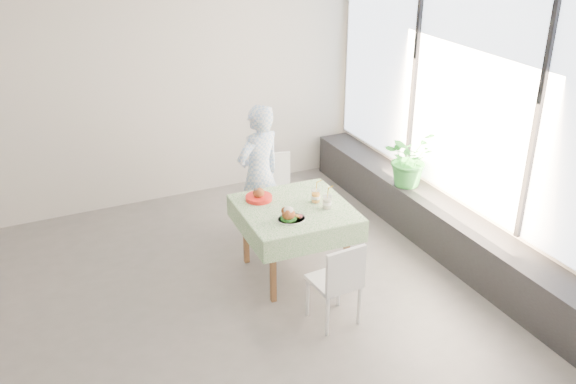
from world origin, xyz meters
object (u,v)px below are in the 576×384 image
cafe_table (295,232)px  main_dish (290,216)px  chair_near (334,297)px  diner (259,175)px  potted_plant (409,158)px  juice_cup_orange (316,196)px  chair_far (274,211)px

cafe_table → main_dish: bearing=-125.2°
cafe_table → chair_near: bearing=-92.1°
cafe_table → main_dish: size_ratio=3.97×
diner → potted_plant: diner is taller
chair_near → juice_cup_orange: bearing=73.4°
chair_near → main_dish: 0.85m
chair_near → juice_cup_orange: juice_cup_orange is taller
juice_cup_orange → cafe_table: bearing=-176.6°
diner → juice_cup_orange: diner is taller
chair_far → chair_near: (-0.18, -1.71, -0.03)m
cafe_table → chair_far: chair_far is taller
diner → juice_cup_orange: 0.82m
main_dish → juice_cup_orange: 0.46m
juice_cup_orange → diner: bearing=110.0°
chair_near → potted_plant: (1.64, 1.29, 0.57)m
cafe_table → potted_plant: size_ratio=1.70×
chair_far → chair_near: bearing=-95.9°
main_dish → potted_plant: (1.77, 0.64, 0.03)m
chair_far → juice_cup_orange: size_ratio=3.49×
chair_near → chair_far: bearing=84.1°
cafe_table → diner: size_ratio=0.70×
cafe_table → diner: 0.84m
cafe_table → potted_plant: 1.70m
diner → main_dish: (-0.11, -1.01, 0.01)m
chair_near → main_dish: size_ratio=2.98×
cafe_table → juice_cup_orange: (0.23, 0.01, 0.34)m
chair_near → main_dish: bearing=101.3°
chair_near → diner: (-0.01, 1.65, 0.52)m
juice_cup_orange → potted_plant: 1.43m
chair_near → main_dish: main_dish is taller
cafe_table → main_dish: 0.43m
main_dish → juice_cup_orange: bearing=31.5°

